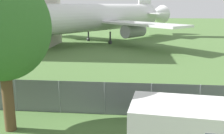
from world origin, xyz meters
TOP-DOWN VIEW (x-y plane):
  - perimeter_fence at (-0.00, 9.62)m, footprint 56.07×0.07m
  - airplane at (-2.62, 37.11)m, footprint 27.21×33.54m
  - tree_behind_benches at (-1.78, 7.31)m, footprint 4.42×4.42m

SIDE VIEW (x-z plane):
  - perimeter_fence at x=0.00m, z-range 0.00..1.87m
  - airplane at x=-2.62m, z-range -2.23..10.18m
  - tree_behind_benches at x=-1.78m, z-range 1.24..8.65m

